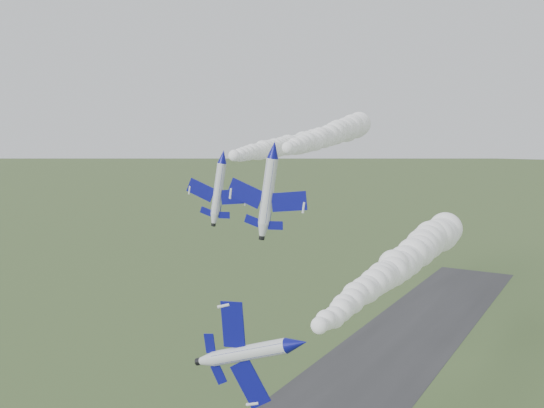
% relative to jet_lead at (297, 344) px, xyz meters
% --- Properties ---
extents(jet_lead, '(4.12, 13.00, 10.20)m').
position_rel_jet_lead_xyz_m(jet_lead, '(0.00, 0.00, 0.00)').
color(jet_lead, silver).
extents(smoke_trail_jet_lead, '(10.02, 56.94, 5.83)m').
position_rel_jet_lead_xyz_m(smoke_trail_jet_lead, '(-0.67, 31.21, 1.25)').
color(smoke_trail_jet_lead, white).
extents(jet_pair_left, '(9.61, 11.38, 3.06)m').
position_rel_jet_lead_xyz_m(jet_pair_left, '(-24.97, 24.07, 16.13)').
color(jet_pair_left, silver).
extents(smoke_trail_jet_pair_left, '(20.13, 63.13, 5.11)m').
position_rel_jet_lead_xyz_m(smoke_trail_jet_pair_left, '(-33.12, 57.51, 16.72)').
color(smoke_trail_jet_pair_left, white).
extents(jet_pair_right, '(11.72, 13.94, 3.65)m').
position_rel_jet_lead_xyz_m(jet_pair_right, '(-15.91, 23.18, 17.33)').
color(jet_pair_right, silver).
extents(smoke_trail_jet_pair_right, '(16.24, 58.85, 5.44)m').
position_rel_jet_lead_xyz_m(smoke_trail_jet_pair_right, '(-22.01, 55.52, 19.13)').
color(smoke_trail_jet_pair_right, white).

